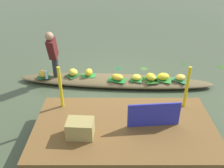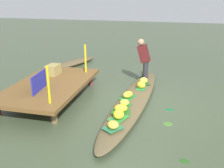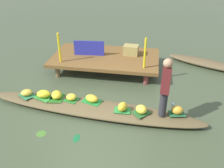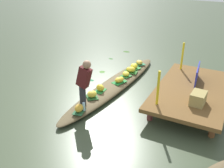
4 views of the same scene
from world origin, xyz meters
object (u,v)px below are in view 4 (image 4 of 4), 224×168
object	(u,v)px
market_banner	(197,74)
produce_crate	(198,98)
banana_bunch_3	(126,74)
banana_bunch_1	(92,94)
banana_bunch_2	(134,66)
vendor_boat	(115,85)
banana_bunch_0	(139,62)
banana_bunch_6	(79,108)
banana_bunch_7	(100,88)
vendor_person	(84,81)
banana_bunch_5	(119,80)
water_bottle	(84,107)
banana_bunch_4	(131,69)

from	to	relation	value
market_banner	produce_crate	distance (m)	1.27
banana_bunch_3	market_banner	distance (m)	2.17
banana_bunch_1	banana_bunch_2	world-z (taller)	banana_bunch_1
banana_bunch_2	produce_crate	xyz separation A→B (m)	(1.84, 2.39, 0.30)
vendor_boat	banana_bunch_0	world-z (taller)	banana_bunch_0
banana_bunch_1	banana_bunch_6	bearing A→B (deg)	7.27
banana_bunch_7	vendor_person	xyz separation A→B (m)	(0.87, 0.06, 0.60)
market_banner	banana_bunch_1	bearing A→B (deg)	-58.53
market_banner	banana_bunch_7	bearing A→B (deg)	-65.38
banana_bunch_5	water_bottle	bearing A→B (deg)	-2.59
banana_bunch_2	market_banner	xyz separation A→B (m)	(0.59, 2.13, 0.37)
market_banner	vendor_person	bearing A→B (deg)	-51.19
banana_bunch_5	water_bottle	size ratio (longest dim) A/B	1.45
banana_bunch_0	produce_crate	world-z (taller)	produce_crate
banana_bunch_3	water_bottle	world-z (taller)	water_bottle
banana_bunch_7	water_bottle	bearing A→B (deg)	8.16
vendor_boat	banana_bunch_6	distance (m)	1.88
banana_bunch_6	banana_bunch_0	bearing A→B (deg)	177.45
banana_bunch_7	banana_bunch_2	bearing A→B (deg)	173.49
banana_bunch_2	banana_bunch_7	xyz separation A→B (m)	(1.93, -0.22, 0.01)
banana_bunch_2	produce_crate	bearing A→B (deg)	52.50
banana_bunch_4	water_bottle	bearing A→B (deg)	-1.76
produce_crate	banana_bunch_5	bearing A→B (deg)	-105.50
banana_bunch_1	banana_bunch_4	bearing A→B (deg)	172.78
banana_bunch_3	banana_bunch_5	distance (m)	0.49
vendor_boat	banana_bunch_2	world-z (taller)	banana_bunch_2
banana_bunch_6	water_bottle	size ratio (longest dim) A/B	1.13
banana_bunch_2	banana_bunch_4	xyz separation A→B (m)	(0.32, 0.02, -0.00)
vendor_person	water_bottle	xyz separation A→B (m)	(0.22, 0.10, -0.59)
vendor_boat	market_banner	bearing A→B (deg)	110.51
banana_bunch_1	market_banner	world-z (taller)	market_banner
vendor_boat	banana_bunch_3	world-z (taller)	banana_bunch_3
banana_bunch_4	produce_crate	distance (m)	2.84
banana_bunch_6	produce_crate	bearing A→B (deg)	116.63
banana_bunch_2	banana_bunch_7	size ratio (longest dim) A/B	1.23
banana_bunch_2	banana_bunch_4	size ratio (longest dim) A/B	1.05
banana_bunch_4	vendor_person	size ratio (longest dim) A/B	0.24
banana_bunch_5	banana_bunch_6	bearing A→B (deg)	-4.73
banana_bunch_4	banana_bunch_5	distance (m)	0.86
banana_bunch_4	banana_bunch_7	size ratio (longest dim) A/B	1.18
vendor_boat	banana_bunch_1	size ratio (longest dim) A/B	20.16
banana_bunch_7	market_banner	bearing A→B (deg)	119.61
banana_bunch_7	market_banner	size ratio (longest dim) A/B	0.28
banana_bunch_3	vendor_person	xyz separation A→B (m)	(2.11, -0.17, 0.63)
banana_bunch_1	banana_bunch_2	bearing A→B (deg)	174.18
banana_bunch_1	banana_bunch_7	xyz separation A→B (m)	(-0.42, 0.02, 0.01)
banana_bunch_2	water_bottle	distance (m)	3.01
banana_bunch_1	banana_bunch_2	xyz separation A→B (m)	(-2.35, 0.24, -0.00)
banana_bunch_6	banana_bunch_5	bearing A→B (deg)	175.27
vendor_boat	banana_bunch_1	world-z (taller)	banana_bunch_1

